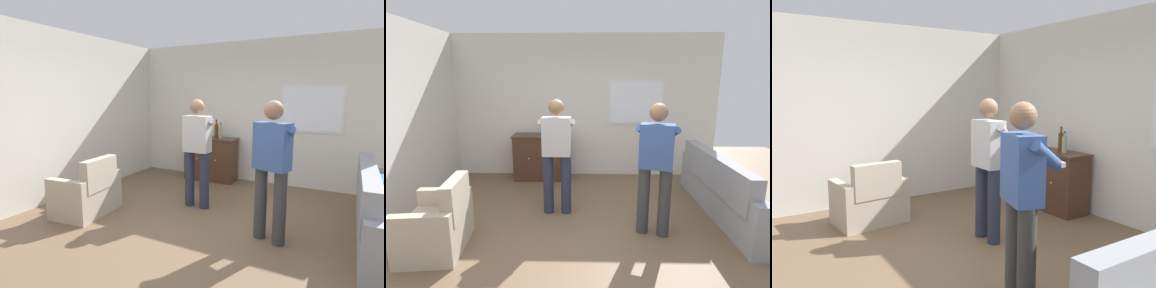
{
  "view_description": "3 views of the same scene",
  "coord_description": "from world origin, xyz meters",
  "views": [
    {
      "loc": [
        1.65,
        -3.24,
        1.73
      ],
      "look_at": [
        -0.25,
        0.32,
        1.08
      ],
      "focal_mm": 28.0,
      "sensor_mm": 36.0,
      "label": 1
    },
    {
      "loc": [
        -0.0,
        -3.37,
        1.98
      ],
      "look_at": [
        -0.1,
        0.33,
        1.15
      ],
      "focal_mm": 28.0,
      "sensor_mm": 36.0,
      "label": 2
    },
    {
      "loc": [
        3.07,
        -1.73,
        1.75
      ],
      "look_at": [
        -0.3,
        0.38,
        1.2
      ],
      "focal_mm": 35.0,
      "sensor_mm": 36.0,
      "label": 3
    }
  ],
  "objects": [
    {
      "name": "person_standing_left",
      "position": [
        -0.41,
        0.79,
        0.94
      ],
      "size": [
        0.56,
        0.48,
        1.68
      ],
      "color": "#282D42",
      "rests_on": "ground"
    },
    {
      "name": "wall_back_with_window",
      "position": [
        0.03,
        2.66,
        1.4
      ],
      "size": [
        5.2,
        0.15,
        2.8
      ],
      "color": "silver",
      "rests_on": "ground"
    },
    {
      "name": "couch",
      "position": [
        2.04,
        0.81,
        0.33
      ],
      "size": [
        0.57,
        2.49,
        0.89
      ],
      "color": "gray",
      "rests_on": "ground"
    },
    {
      "name": "sideboard_cabinet",
      "position": [
        -0.86,
        2.3,
        0.44
      ],
      "size": [
        1.07,
        0.49,
        0.88
      ],
      "color": "#472D1E",
      "rests_on": "ground"
    },
    {
      "name": "bottle_wine_green",
      "position": [
        -0.77,
        2.35,
        1.03
      ],
      "size": [
        0.08,
        0.08,
        0.37
      ],
      "color": "#593314",
      "rests_on": "sideboard_cabinet"
    },
    {
      "name": "ground",
      "position": [
        0.0,
        0.0,
        0.0
      ],
      "size": [
        10.4,
        10.4,
        0.0
      ],
      "primitive_type": "plane",
      "color": "brown"
    },
    {
      "name": "person_standing_right",
      "position": [
        0.87,
        0.2,
        0.94
      ],
      "size": [
        0.53,
        0.52,
        1.68
      ],
      "color": "#383838",
      "rests_on": "ground"
    },
    {
      "name": "bottle_liquor_amber",
      "position": [
        -0.66,
        2.3,
        1.01
      ],
      "size": [
        0.07,
        0.07,
        0.31
      ],
      "color": "gray",
      "rests_on": "sideboard_cabinet"
    },
    {
      "name": "armchair",
      "position": [
        -1.71,
        -0.22,
        0.29
      ],
      "size": [
        0.73,
        0.94,
        0.85
      ],
      "color": "#B2A38E",
      "rests_on": "ground"
    }
  ]
}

